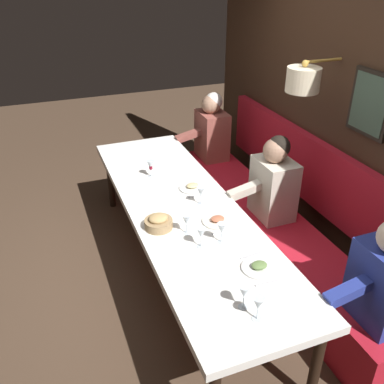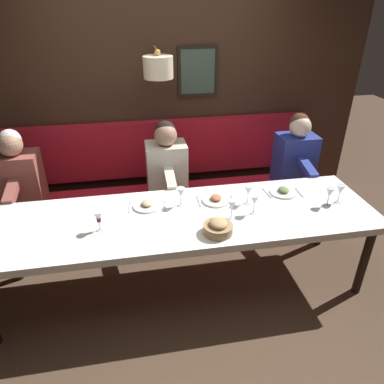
{
  "view_description": "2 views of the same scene",
  "coord_description": "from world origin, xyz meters",
  "px_view_note": "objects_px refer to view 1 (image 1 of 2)",
  "views": [
    {
      "loc": [
        -1.02,
        -2.86,
        2.59
      ],
      "look_at": [
        0.05,
        -0.08,
        0.92
      ],
      "focal_mm": 39.56,
      "sensor_mm": 36.0,
      "label": 1
    },
    {
      "loc": [
        -2.36,
        0.35,
        2.29
      ],
      "look_at": [
        0.05,
        -0.08,
        0.92
      ],
      "focal_mm": 33.15,
      "sensor_mm": 36.0,
      "label": 2
    }
  ],
  "objects_px": {
    "wine_glass_1": "(222,229)",
    "wine_glass_5": "(244,292)",
    "diner_middle": "(212,128)",
    "bread_bowl": "(159,222)",
    "wine_glass_6": "(187,220)",
    "dining_table": "(183,213)",
    "wine_glass_4": "(151,166)",
    "wine_glass_2": "(258,304)",
    "diner_near": "(273,180)",
    "wine_glass_3": "(201,233)",
    "wine_glass_0": "(201,192)"
  },
  "relations": [
    {
      "from": "wine_glass_1",
      "to": "wine_glass_4",
      "type": "bearing_deg",
      "value": 98.63
    },
    {
      "from": "dining_table",
      "to": "wine_glass_0",
      "type": "relative_size",
      "value": 19.25
    },
    {
      "from": "dining_table",
      "to": "diner_middle",
      "type": "distance_m",
      "value": 1.69
    },
    {
      "from": "wine_glass_3",
      "to": "bread_bowl",
      "type": "xyz_separation_m",
      "value": [
        -0.21,
        0.35,
        -0.07
      ]
    },
    {
      "from": "bread_bowl",
      "to": "wine_glass_3",
      "type": "bearing_deg",
      "value": -58.49
    },
    {
      "from": "wine_glass_1",
      "to": "bread_bowl",
      "type": "distance_m",
      "value": 0.52
    },
    {
      "from": "wine_glass_6",
      "to": "wine_glass_4",
      "type": "bearing_deg",
      "value": 89.15
    },
    {
      "from": "dining_table",
      "to": "wine_glass_2",
      "type": "bearing_deg",
      "value": -91.18
    },
    {
      "from": "wine_glass_6",
      "to": "bread_bowl",
      "type": "distance_m",
      "value": 0.24
    },
    {
      "from": "wine_glass_0",
      "to": "dining_table",
      "type": "bearing_deg",
      "value": 176.38
    },
    {
      "from": "wine_glass_0",
      "to": "diner_near",
      "type": "bearing_deg",
      "value": 2.82
    },
    {
      "from": "wine_glass_1",
      "to": "wine_glass_5",
      "type": "relative_size",
      "value": 1.0
    },
    {
      "from": "wine_glass_4",
      "to": "diner_middle",
      "type": "bearing_deg",
      "value": 39.18
    },
    {
      "from": "diner_near",
      "to": "diner_middle",
      "type": "xyz_separation_m",
      "value": [
        0.0,
        1.41,
        0.0
      ]
    },
    {
      "from": "wine_glass_3",
      "to": "wine_glass_5",
      "type": "bearing_deg",
      "value": -89.31
    },
    {
      "from": "diner_middle",
      "to": "wine_glass_2",
      "type": "relative_size",
      "value": 4.82
    },
    {
      "from": "diner_middle",
      "to": "wine_glass_6",
      "type": "xyz_separation_m",
      "value": [
        -0.99,
        -1.8,
        0.04
      ]
    },
    {
      "from": "wine_glass_6",
      "to": "wine_glass_5",
      "type": "bearing_deg",
      "value": -86.93
    },
    {
      "from": "wine_glass_6",
      "to": "wine_glass_1",
      "type": "bearing_deg",
      "value": -45.12
    },
    {
      "from": "diner_middle",
      "to": "bread_bowl",
      "type": "relative_size",
      "value": 3.6
    },
    {
      "from": "diner_middle",
      "to": "wine_glass_6",
      "type": "height_order",
      "value": "diner_middle"
    },
    {
      "from": "diner_middle",
      "to": "wine_glass_4",
      "type": "height_order",
      "value": "diner_middle"
    },
    {
      "from": "wine_glass_5",
      "to": "wine_glass_6",
      "type": "xyz_separation_m",
      "value": [
        -0.05,
        0.85,
        0.0
      ]
    },
    {
      "from": "bread_bowl",
      "to": "diner_middle",
      "type": "bearing_deg",
      "value": 54.9
    },
    {
      "from": "diner_near",
      "to": "wine_glass_4",
      "type": "xyz_separation_m",
      "value": [
        -0.97,
        0.62,
        0.04
      ]
    },
    {
      "from": "wine_glass_2",
      "to": "wine_glass_3",
      "type": "distance_m",
      "value": 0.77
    },
    {
      "from": "wine_glass_1",
      "to": "bread_bowl",
      "type": "relative_size",
      "value": 0.75
    },
    {
      "from": "diner_middle",
      "to": "wine_glass_5",
      "type": "xyz_separation_m",
      "value": [
        -0.94,
        -2.65,
        0.04
      ]
    },
    {
      "from": "bread_bowl",
      "to": "wine_glass_1",
      "type": "bearing_deg",
      "value": -43.1
    },
    {
      "from": "wine_glass_1",
      "to": "wine_glass_6",
      "type": "distance_m",
      "value": 0.28
    },
    {
      "from": "dining_table",
      "to": "wine_glass_2",
      "type": "distance_m",
      "value": 1.35
    },
    {
      "from": "diner_near",
      "to": "bread_bowl",
      "type": "bearing_deg",
      "value": -168.07
    },
    {
      "from": "dining_table",
      "to": "wine_glass_4",
      "type": "relative_size",
      "value": 19.25
    },
    {
      "from": "diner_near",
      "to": "wine_glass_3",
      "type": "xyz_separation_m",
      "value": [
        -0.95,
        -0.59,
        0.04
      ]
    },
    {
      "from": "diner_middle",
      "to": "wine_glass_4",
      "type": "distance_m",
      "value": 1.25
    },
    {
      "from": "wine_glass_5",
      "to": "diner_middle",
      "type": "bearing_deg",
      "value": 70.48
    },
    {
      "from": "bread_bowl",
      "to": "wine_glass_2",
      "type": "bearing_deg",
      "value": -77.23
    },
    {
      "from": "dining_table",
      "to": "wine_glass_4",
      "type": "bearing_deg",
      "value": 97.89
    },
    {
      "from": "dining_table",
      "to": "wine_glass_5",
      "type": "distance_m",
      "value": 1.23
    },
    {
      "from": "diner_near",
      "to": "diner_middle",
      "type": "relative_size",
      "value": 1.0
    },
    {
      "from": "diner_middle",
      "to": "wine_glass_3",
      "type": "relative_size",
      "value": 4.82
    },
    {
      "from": "bread_bowl",
      "to": "wine_glass_5",
      "type": "bearing_deg",
      "value": -77.52
    },
    {
      "from": "wine_glass_4",
      "to": "wine_glass_2",
      "type": "bearing_deg",
      "value": -88.22
    },
    {
      "from": "dining_table",
      "to": "bread_bowl",
      "type": "height_order",
      "value": "bread_bowl"
    },
    {
      "from": "diner_middle",
      "to": "wine_glass_2",
      "type": "height_order",
      "value": "diner_middle"
    },
    {
      "from": "wine_glass_3",
      "to": "wine_glass_4",
      "type": "xyz_separation_m",
      "value": [
        -0.02,
        1.21,
        -0.0
      ]
    },
    {
      "from": "diner_middle",
      "to": "wine_glass_2",
      "type": "distance_m",
      "value": 2.91
    },
    {
      "from": "wine_glass_5",
      "to": "wine_glass_1",
      "type": "bearing_deg",
      "value": 76.67
    },
    {
      "from": "dining_table",
      "to": "wine_glass_2",
      "type": "xyz_separation_m",
      "value": [
        -0.03,
        -1.33,
        0.17
      ]
    },
    {
      "from": "wine_glass_3",
      "to": "bread_bowl",
      "type": "bearing_deg",
      "value": 121.51
    }
  ]
}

